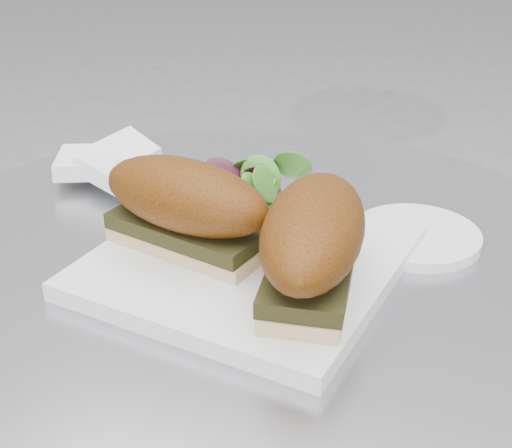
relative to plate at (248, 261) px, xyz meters
The scene contains 6 objects.
plate is the anchor object (origin of this frame).
sandwich_left 0.07m from the plate, 166.72° to the right, with size 0.17×0.10×0.08m.
sandwich_right 0.09m from the plate, 22.38° to the right, with size 0.11×0.19×0.08m.
salad 0.08m from the plate, 108.05° to the left, with size 0.10×0.10×0.05m, color #4E852B, non-canonical shape.
napkin 0.24m from the plate, 152.19° to the left, with size 0.12×0.12×0.02m, color white, non-canonical shape.
saucer 0.16m from the plate, 40.59° to the left, with size 0.12×0.12×0.01m, color white.
Camera 1 is at (0.22, -0.49, 1.06)m, focal length 50.00 mm.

